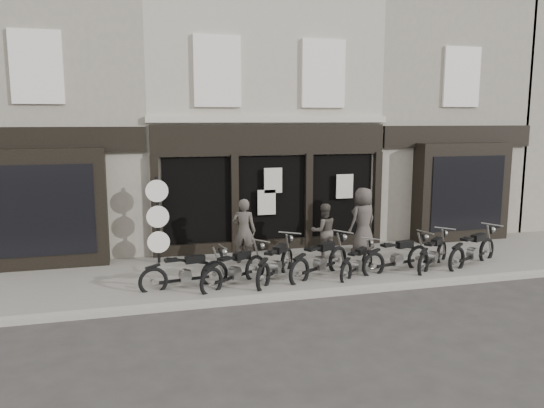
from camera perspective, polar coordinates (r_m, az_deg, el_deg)
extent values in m
plane|color=#2D2B28|center=(13.62, 3.25, -8.21)|extent=(90.00, 90.00, 0.00)
cube|color=slate|center=(14.42, 2.11, -6.97)|extent=(30.00, 4.20, 0.12)
cube|color=gray|center=(12.47, 5.08, -9.55)|extent=(30.00, 0.25, 0.13)
cube|color=#ACA493|center=(18.79, -2.49, 9.23)|extent=(7.20, 6.00, 8.20)
cube|color=black|center=(15.81, 0.00, 6.92)|extent=(7.10, 0.18, 0.90)
cube|color=black|center=(16.06, -0.06, -0.04)|extent=(6.50, 0.10, 2.95)
cube|color=black|center=(16.25, 0.01, -4.54)|extent=(7.10, 0.20, 0.44)
cube|color=#B6B09E|center=(15.83, -0.03, 9.09)|extent=(7.30, 0.22, 0.18)
cube|color=silver|center=(15.55, -5.91, 14.03)|extent=(1.35, 0.12, 2.00)
cube|color=black|center=(15.58, -5.92, 14.02)|extent=(1.05, 0.06, 1.70)
cube|color=silver|center=(16.38, 5.54, 13.78)|extent=(1.35, 0.12, 2.00)
cube|color=black|center=(16.40, 5.51, 13.77)|extent=(1.05, 0.06, 1.70)
cube|color=black|center=(15.45, -12.43, -0.43)|extent=(0.22, 0.22, 3.00)
cube|color=black|center=(15.72, -4.03, -0.08)|extent=(0.22, 0.22, 3.00)
cube|color=black|center=(16.31, 3.92, 0.26)|extent=(0.22, 0.22, 3.00)
cube|color=black|center=(17.19, 11.19, 0.56)|extent=(0.22, 0.22, 3.00)
cube|color=#BCB8A8|center=(15.79, 0.11, 2.55)|extent=(0.55, 0.04, 0.75)
cube|color=#BCB8A8|center=(16.57, 7.82, 1.90)|extent=(0.55, 0.04, 0.75)
cube|color=#BCB8A8|center=(15.82, -0.58, 0.19)|extent=(0.55, 0.04, 0.75)
cube|color=gray|center=(18.47, -22.32, 8.58)|extent=(5.50, 6.00, 8.20)
cube|color=black|center=(15.32, -23.29, -0.47)|extent=(3.20, 0.70, 3.20)
cube|color=black|center=(14.98, -23.47, -0.68)|extent=(2.60, 0.06, 2.40)
cube|color=black|center=(15.45, -23.55, 6.31)|extent=(5.40, 0.16, 0.70)
cube|color=silver|center=(15.51, -24.00, 13.33)|extent=(1.30, 0.10, 1.90)
cube|color=black|center=(15.54, -23.98, 13.32)|extent=(1.00, 0.06, 1.60)
cube|color=gray|center=(21.11, 14.79, 8.92)|extent=(5.50, 6.00, 8.20)
cube|color=black|center=(18.43, 19.66, 1.23)|extent=(3.20, 0.70, 3.20)
cube|color=black|center=(18.15, 20.29, 1.08)|extent=(2.60, 0.06, 2.40)
cube|color=black|center=(18.54, 19.43, 6.88)|extent=(5.40, 0.16, 0.70)
cube|color=silver|center=(18.59, 19.73, 12.74)|extent=(1.30, 0.10, 1.90)
cube|color=black|center=(18.61, 19.67, 12.73)|extent=(1.00, 0.06, 1.60)
torus|color=black|center=(13.00, -6.22, -7.53)|extent=(0.70, 0.19, 0.69)
torus|color=black|center=(12.66, -12.66, -8.15)|extent=(0.70, 0.19, 0.69)
cube|color=black|center=(12.82, -9.39, -8.02)|extent=(1.20, 0.23, 0.06)
cube|color=gray|center=(12.80, -9.31, -7.67)|extent=(0.27, 0.22, 0.26)
cube|color=black|center=(12.76, -8.29, -5.90)|extent=(0.49, 0.24, 0.17)
cube|color=black|center=(12.62, -10.80, -5.95)|extent=(0.33, 0.25, 0.06)
cylinder|color=gray|center=(12.89, -5.32, -4.57)|extent=(0.12, 0.59, 0.04)
torus|color=black|center=(13.39, -1.83, -6.96)|extent=(0.63, 0.47, 0.70)
torus|color=black|center=(12.38, -6.54, -8.37)|extent=(0.63, 0.47, 0.70)
cube|color=black|center=(12.88, -4.09, -7.82)|extent=(1.04, 0.73, 0.06)
cube|color=gray|center=(12.87, -4.02, -7.45)|extent=(0.31, 0.29, 0.27)
cube|color=black|center=(12.94, -3.27, -5.56)|extent=(0.49, 0.41, 0.17)
cube|color=black|center=(12.53, -5.11, -5.87)|extent=(0.37, 0.34, 0.06)
cylinder|color=gray|center=(13.38, -1.19, -3.97)|extent=(0.37, 0.51, 0.04)
torus|color=black|center=(13.98, 1.58, -6.19)|extent=(0.52, 0.65, 0.74)
torus|color=black|center=(12.57, -0.96, -7.94)|extent=(0.52, 0.65, 0.74)
cube|color=black|center=(13.28, 0.38, -7.20)|extent=(0.82, 1.06, 0.07)
cube|color=gray|center=(13.28, 0.42, -6.82)|extent=(0.31, 0.33, 0.28)
cube|color=black|center=(13.41, 0.83, -4.84)|extent=(0.45, 0.51, 0.18)
cube|color=black|center=(12.85, -0.16, -5.25)|extent=(0.37, 0.39, 0.07)
cylinder|color=gray|center=(14.03, 1.93, -3.12)|extent=(0.53, 0.41, 0.04)
torus|color=black|center=(14.20, 7.06, -5.99)|extent=(0.68, 0.48, 0.75)
torus|color=black|center=(12.98, 2.95, -7.38)|extent=(0.68, 0.48, 0.75)
cube|color=black|center=(13.59, 5.10, -6.84)|extent=(1.13, 0.75, 0.07)
cube|color=gray|center=(13.59, 5.16, -6.46)|extent=(0.33, 0.31, 0.29)
cube|color=black|center=(13.69, 5.86, -4.55)|extent=(0.53, 0.43, 0.19)
cube|color=black|center=(13.20, 4.26, -4.84)|extent=(0.40, 0.36, 0.07)
cylinder|color=gray|center=(14.23, 7.68, -2.97)|extent=(0.38, 0.56, 0.04)
torus|color=black|center=(14.42, 10.18, -6.11)|extent=(0.51, 0.47, 0.61)
torus|color=black|center=(13.28, 7.97, -7.39)|extent=(0.51, 0.47, 0.61)
cube|color=black|center=(13.86, 9.12, -6.87)|extent=(0.82, 0.75, 0.05)
cube|color=gray|center=(13.85, 9.16, -6.56)|extent=(0.27, 0.26, 0.23)
cube|color=black|center=(13.96, 9.55, -5.01)|extent=(0.41, 0.39, 0.15)
cube|color=black|center=(13.50, 8.70, -5.31)|extent=(0.32, 0.31, 0.05)
cylinder|color=gray|center=(14.46, 10.55, -3.67)|extent=(0.37, 0.41, 0.03)
torus|color=black|center=(14.86, 15.41, -5.64)|extent=(0.72, 0.26, 0.72)
torus|color=black|center=(13.86, 10.85, -6.53)|extent=(0.72, 0.26, 0.72)
cube|color=black|center=(14.36, 13.21, -6.24)|extent=(1.23, 0.35, 0.06)
cube|color=gray|center=(14.35, 13.28, -5.90)|extent=(0.29, 0.24, 0.27)
cube|color=black|center=(14.43, 14.08, -4.22)|extent=(0.51, 0.29, 0.18)
cube|color=black|center=(14.03, 12.32, -4.35)|extent=(0.36, 0.28, 0.06)
cylinder|color=gray|center=(14.86, 16.16, -2.91)|extent=(0.18, 0.60, 0.04)
torus|color=black|center=(15.64, 17.76, -5.06)|extent=(0.59, 0.51, 0.69)
torus|color=black|center=(14.27, 15.96, -6.32)|extent=(0.59, 0.51, 0.69)
cube|color=black|center=(14.96, 16.89, -5.81)|extent=(0.97, 0.82, 0.06)
cube|color=gray|center=(14.96, 16.93, -5.49)|extent=(0.31, 0.30, 0.27)
cube|color=black|center=(15.10, 17.29, -3.86)|extent=(0.47, 0.43, 0.17)
cube|color=black|center=(14.56, 16.60, -4.14)|extent=(0.37, 0.35, 0.06)
cylinder|color=gray|center=(15.70, 18.12, -2.50)|extent=(0.41, 0.48, 0.04)
torus|color=black|center=(16.24, 22.06, -4.68)|extent=(0.72, 0.42, 0.75)
torus|color=black|center=(14.87, 19.24, -5.75)|extent=(0.72, 0.42, 0.75)
cube|color=black|center=(15.56, 20.70, -5.35)|extent=(1.20, 0.62, 0.07)
cube|color=gray|center=(15.56, 20.76, -5.03)|extent=(0.32, 0.29, 0.29)
cube|color=black|center=(15.69, 21.31, -3.37)|extent=(0.54, 0.39, 0.19)
cube|color=black|center=(15.15, 20.22, -3.57)|extent=(0.39, 0.34, 0.07)
cylinder|color=gray|center=(16.30, 22.60, -2.05)|extent=(0.31, 0.59, 0.04)
imported|color=#433D37|center=(14.57, -3.04, -2.91)|extent=(0.77, 0.65, 1.80)
imported|color=#464038|center=(15.19, 5.58, -2.89)|extent=(0.77, 0.60, 1.57)
imported|color=#433C38|center=(16.00, 9.76, -1.70)|extent=(1.11, 0.93, 1.94)
cylinder|color=black|center=(15.15, -12.03, -6.48)|extent=(0.39, 0.39, 0.07)
cylinder|color=black|center=(14.87, -12.18, -1.93)|extent=(0.08, 0.08, 2.52)
cylinder|color=black|center=(14.70, -12.29, 1.40)|extent=(0.61, 0.06, 0.61)
cylinder|color=silver|center=(14.68, -12.28, 1.38)|extent=(0.61, 0.03, 0.61)
cylinder|color=black|center=(14.81, -12.20, -1.33)|extent=(0.61, 0.06, 0.61)
cylinder|color=silver|center=(14.79, -12.19, -1.35)|extent=(0.61, 0.03, 0.61)
cylinder|color=black|center=(14.95, -12.11, -4.01)|extent=(0.61, 0.06, 0.61)
cylinder|color=silver|center=(14.93, -12.10, -4.03)|extent=(0.61, 0.03, 0.61)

